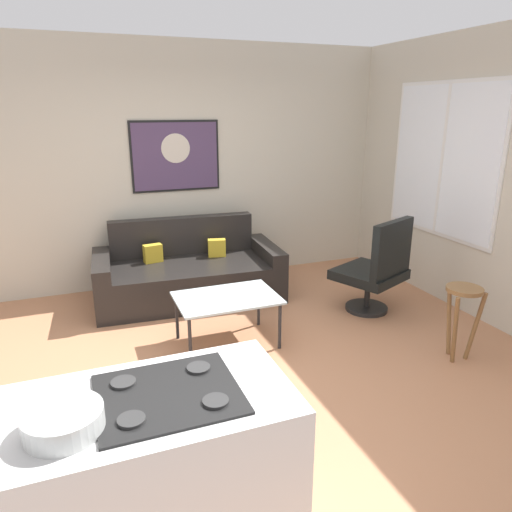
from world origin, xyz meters
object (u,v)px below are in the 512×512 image
(coffee_table, at_px, (227,301))
(mixing_bowl, at_px, (64,422))
(couch, at_px, (188,274))
(wall_painting, at_px, (176,156))
(armchair, at_px, (377,269))
(bar_stool, at_px, (462,306))

(coffee_table, relative_size, mixing_bowl, 3.01)
(couch, distance_m, wall_painting, 1.38)
(couch, relative_size, coffee_table, 2.29)
(coffee_table, relative_size, armchair, 0.89)
(armchair, xyz_separation_m, bar_stool, (0.10, -1.07, 0.01))
(coffee_table, xyz_separation_m, wall_painting, (-0.02, 1.80, 1.11))
(mixing_bowl, height_order, wall_painting, wall_painting)
(bar_stool, bearing_deg, coffee_table, 151.07)
(bar_stool, relative_size, wall_painting, 0.63)
(bar_stool, height_order, wall_painting, wall_painting)
(couch, distance_m, bar_stool, 2.85)
(armchair, relative_size, mixing_bowl, 3.38)
(bar_stool, distance_m, mixing_bowl, 3.28)
(couch, height_order, coffee_table, couch)
(armchair, bearing_deg, mixing_bowl, -143.62)
(coffee_table, distance_m, wall_painting, 2.11)
(bar_stool, height_order, mixing_bowl, mixing_bowl)
(coffee_table, bearing_deg, mixing_bowl, -122.09)
(coffee_table, bearing_deg, armchair, 3.54)
(coffee_table, bearing_deg, bar_stool, -28.93)
(wall_painting, bearing_deg, coffee_table, -89.31)
(couch, distance_m, armchair, 2.06)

